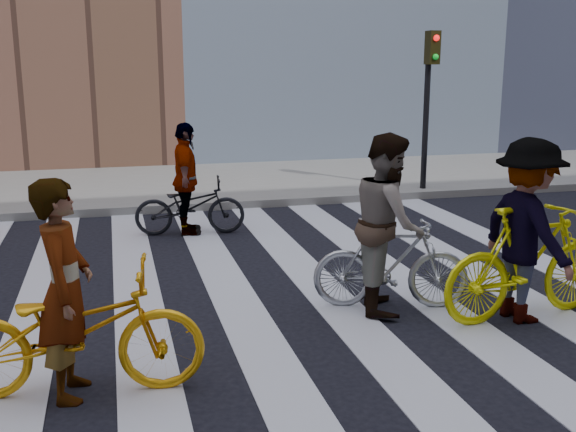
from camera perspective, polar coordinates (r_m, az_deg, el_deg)
name	(u,v)px	position (r m, az deg, el deg)	size (l,w,h in m)	color
ground	(283,299)	(7.98, -0.45, -7.00)	(100.00, 100.00, 0.00)	black
sidewalk_far	(200,184)	(15.12, -7.49, 2.71)	(100.00, 5.00, 0.15)	gray
zebra_crosswalk	(283,298)	(7.98, -0.45, -6.96)	(8.25, 10.00, 0.01)	silver
traffic_signal	(429,85)	(14.07, 11.86, 10.83)	(0.22, 0.42, 3.33)	black
bike_yellow_left	(74,331)	(5.88, -17.63, -9.28)	(0.74, 2.12, 1.11)	#F5A70D
bike_silver_mid	(391,263)	(7.63, 8.71, -3.98)	(0.49, 1.73, 1.04)	#A5A9AF
bike_yellow_right	(528,263)	(7.65, 19.68, -3.73)	(0.59, 2.09, 1.25)	yellow
bike_dark_rear	(190,206)	(10.92, -8.31, 0.82)	(0.61, 1.75, 0.92)	black
rider_left	(65,290)	(5.76, -18.37, -5.95)	(0.67, 0.44, 1.84)	slate
rider_mid	(388,223)	(7.49, 8.48, -0.57)	(0.96, 0.75, 1.98)	slate
rider_right	(527,231)	(7.53, 19.57, -1.18)	(1.27, 0.73, 1.96)	slate
rider_rear	(186,179)	(10.83, -8.64, 3.09)	(1.06, 0.44, 1.80)	slate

